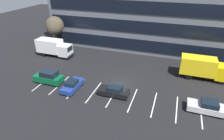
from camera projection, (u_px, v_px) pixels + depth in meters
ground_plane at (120, 83)px, 29.18m from camera, size 120.00×120.00×0.00m
office_building at (145, 12)px, 40.87m from camera, size 39.77×12.33×14.40m
lot_markings at (113, 96)px, 26.18m from camera, size 22.54×5.40×0.01m
box_truck_yellow_all at (204, 67)px, 29.55m from camera, size 7.41×2.45×3.44m
box_truck_white at (54, 47)px, 37.54m from camera, size 7.13×2.36×3.30m
sedan_silver at (207, 107)px, 22.89m from camera, size 4.45×1.86×1.59m
suv_forest at (49, 77)px, 28.85m from camera, size 4.37×1.85×1.97m
sedan_black at (114, 91)px, 25.98m from camera, size 4.12×1.72×1.48m
sedan_navy at (72, 85)px, 27.34m from camera, size 1.70×4.06×1.45m
bare_tree at (55, 26)px, 39.46m from camera, size 3.71×3.71×6.96m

